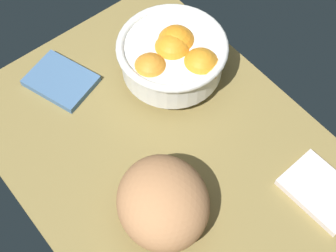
{
  "coord_description": "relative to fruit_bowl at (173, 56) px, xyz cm",
  "views": [
    {
      "loc": [
        -33.27,
        28.15,
        82.89
      ],
      "look_at": [
        3.37,
        -1.69,
        5.0
      ],
      "focal_mm": 53.82,
      "sensor_mm": 36.0,
      "label": 1
    }
  ],
  "objects": [
    {
      "name": "fruit_bowl",
      "position": [
        0.0,
        0.0,
        0.0
      ],
      "size": [
        21.57,
        21.57,
        11.44
      ],
      "color": "white",
      "rests_on": "ground"
    },
    {
      "name": "bread_loaf",
      "position": [
        -22.1,
        20.33,
        -0.88
      ],
      "size": [
        21.52,
        20.63,
        11.64
      ],
      "primitive_type": "ellipsoid",
      "rotation": [
        0.0,
        0.0,
        5.89
      ],
      "color": "#BA7F51",
      "rests_on": "ground"
    },
    {
      "name": "ground_plane",
      "position": [
        -14.22,
        11.82,
        -8.19
      ],
      "size": [
        76.76,
        53.54,
        3.0
      ],
      "primitive_type": "cube",
      "color": "olive"
    },
    {
      "name": "napkin_folded",
      "position": [
        -36.5,
        -4.07,
        -5.98
      ],
      "size": [
        13.83,
        10.15,
        1.42
      ],
      "primitive_type": "cube",
      "rotation": [
        0.0,
        0.0,
        0.04
      ],
      "color": "silver",
      "rests_on": "ground"
    },
    {
      "name": "napkin_spare",
      "position": [
        13.16,
        18.5,
        -5.97
      ],
      "size": [
        15.36,
        13.3,
        1.44
      ],
      "primitive_type": "cube",
      "rotation": [
        0.0,
        0.0,
        0.32
      ],
      "color": "#466A95",
      "rests_on": "ground"
    }
  ]
}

